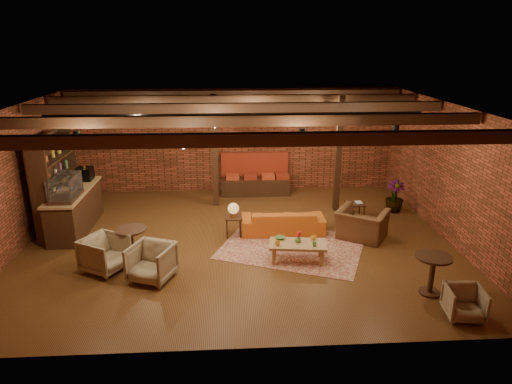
{
  "coord_description": "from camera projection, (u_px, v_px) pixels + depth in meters",
  "views": [
    {
      "loc": [
        -0.19,
        -10.0,
        4.62
      ],
      "look_at": [
        0.42,
        0.2,
        1.18
      ],
      "focal_mm": 32.0,
      "sensor_mm": 36.0,
      "label": 1
    }
  ],
  "objects": [
    {
      "name": "wall_left",
      "position": [
        14.0,
        182.0,
        10.15
      ],
      "size": [
        0.02,
        8.0,
        3.2
      ],
      "primitive_type": "cube",
      "color": "brown",
      "rests_on": "ground"
    },
    {
      "name": "ceiling_spotlights",
      "position": [
        237.0,
        123.0,
        10.04
      ],
      "size": [
        6.4,
        4.4,
        0.28
      ],
      "primitive_type": null,
      "color": "black",
      "rests_on": "ceiling"
    },
    {
      "name": "armchair_far",
      "position": [
        465.0,
        301.0,
        7.88
      ],
      "size": [
        0.68,
        0.65,
        0.63
      ],
      "primitive_type": "imported",
      "rotation": [
        0.0,
        0.0,
        -0.13
      ],
      "color": "#B4AA8B",
      "rests_on": "floor"
    },
    {
      "name": "side_table_book",
      "position": [
        355.0,
        204.0,
        12.03
      ],
      "size": [
        0.49,
        0.49,
        0.54
      ],
      "rotation": [
        0.0,
        0.0,
        0.05
      ],
      "color": "black",
      "rests_on": "floor"
    },
    {
      "name": "shelving_hutch",
      "position": [
        57.0,
        184.0,
        11.35
      ],
      "size": [
        0.52,
        2.0,
        2.4
      ],
      "primitive_type": null,
      "color": "black",
      "rests_on": "ground"
    },
    {
      "name": "wall_right",
      "position": [
        450.0,
        174.0,
        10.72
      ],
      "size": [
        0.02,
        8.0,
        3.2
      ],
      "primitive_type": "cube",
      "color": "brown",
      "rests_on": "ground"
    },
    {
      "name": "armchair_a",
      "position": [
        105.0,
        252.0,
        9.48
      ],
      "size": [
        1.04,
        1.06,
        0.82
      ],
      "primitive_type": "imported",
      "rotation": [
        0.0,
        0.0,
        1.05
      ],
      "color": "#B4AA8B",
      "rests_on": "floor"
    },
    {
      "name": "coffee_table",
      "position": [
        297.0,
        245.0,
        9.89
      ],
      "size": [
        1.29,
        0.75,
        0.67
      ],
      "rotation": [
        0.0,
        0.0,
        -0.12
      ],
      "color": "#A47C4C",
      "rests_on": "floor"
    },
    {
      "name": "sofa",
      "position": [
        283.0,
        221.0,
        11.38
      ],
      "size": [
        2.06,
        0.84,
        0.6
      ],
      "primitive_type": "imported",
      "rotation": [
        0.0,
        0.0,
        3.13
      ],
      "color": "#BF5C1A",
      "rests_on": "floor"
    },
    {
      "name": "rug",
      "position": [
        292.0,
        246.0,
        10.67
      ],
      "size": [
        3.82,
        3.41,
        0.01
      ],
      "primitive_type": "cube",
      "rotation": [
        0.0,
        0.0,
        -0.39
      ],
      "color": "maroon",
      "rests_on": "floor"
    },
    {
      "name": "banquette",
      "position": [
        255.0,
        178.0,
        14.18
      ],
      "size": [
        2.1,
        0.7,
        1.0
      ],
      "primitive_type": null,
      "color": "maroon",
      "rests_on": "ground"
    },
    {
      "name": "service_counter",
      "position": [
        74.0,
        200.0,
        11.4
      ],
      "size": [
        0.8,
        2.5,
        1.6
      ],
      "primitive_type": null,
      "color": "black",
      "rests_on": "ground"
    },
    {
      "name": "post_right",
      "position": [
        338.0,
        155.0,
        12.49
      ],
      "size": [
        0.16,
        0.16,
        3.2
      ],
      "primitive_type": "cube",
      "color": "black",
      "rests_on": "ground"
    },
    {
      "name": "plant_tall",
      "position": [
        398.0,
        166.0,
        12.43
      ],
      "size": [
        1.64,
        1.64,
        2.67
      ],
      "primitive_type": "imported",
      "rotation": [
        0.0,
        0.0,
        -0.1
      ],
      "color": "#4C7F4C",
      "rests_on": "floor"
    },
    {
      "name": "side_table_lamp",
      "position": [
        233.0,
        211.0,
        11.07
      ],
      "size": [
        0.41,
        0.41,
        0.85
      ],
      "rotation": [
        0.0,
        0.0,
        0.02
      ],
      "color": "black",
      "rests_on": "floor"
    },
    {
      "name": "round_table_right",
      "position": [
        433.0,
        269.0,
        8.55
      ],
      "size": [
        0.67,
        0.67,
        0.79
      ],
      "color": "black",
      "rests_on": "floor"
    },
    {
      "name": "ceiling_pipe",
      "position": [
        236.0,
        112.0,
        11.55
      ],
      "size": [
        9.6,
        0.12,
        0.12
      ],
      "primitive_type": "cylinder",
      "rotation": [
        0.0,
        1.57,
        0.0
      ],
      "color": "black",
      "rests_on": "ceiling"
    },
    {
      "name": "wall_back",
      "position": [
        235.0,
        141.0,
        14.22
      ],
      "size": [
        10.0,
        0.02,
        3.2
      ],
      "primitive_type": "cube",
      "color": "brown",
      "rests_on": "ground"
    },
    {
      "name": "ceiling",
      "position": [
        237.0,
        107.0,
        9.93
      ],
      "size": [
        10.0,
        8.0,
        0.02
      ],
      "primitive_type": "cube",
      "color": "black",
      "rests_on": "wall_back"
    },
    {
      "name": "plant_counter",
      "position": [
        78.0,
        181.0,
        11.46
      ],
      "size": [
        0.35,
        0.39,
        0.3
      ],
      "primitive_type": "imported",
      "color": "#337F33",
      "rests_on": "service_counter"
    },
    {
      "name": "ceiling_beams",
      "position": [
        237.0,
        113.0,
        9.97
      ],
      "size": [
        9.8,
        6.4,
        0.22
      ],
      "primitive_type": null,
      "color": "black",
      "rests_on": "ceiling"
    },
    {
      "name": "wall_front",
      "position": [
        244.0,
        257.0,
        6.65
      ],
      "size": [
        10.0,
        0.02,
        3.2
      ],
      "primitive_type": "cube",
      "color": "brown",
      "rests_on": "ground"
    },
    {
      "name": "round_table_left",
      "position": [
        131.0,
        238.0,
        9.94
      ],
      "size": [
        0.69,
        0.69,
        0.72
      ],
      "color": "black",
      "rests_on": "floor"
    },
    {
      "name": "floor",
      "position": [
        239.0,
        241.0,
        10.95
      ],
      "size": [
        10.0,
        10.0,
        0.0
      ],
      "primitive_type": "plane",
      "color": "#3D260F",
      "rests_on": "ground"
    },
    {
      "name": "service_sign",
      "position": [
        256.0,
        122.0,
        13.17
      ],
      "size": [
        0.86,
        0.06,
        0.3
      ],
      "primitive_type": "cube",
      "color": "orange",
      "rests_on": "ceiling"
    },
    {
      "name": "post_left",
      "position": [
        215.0,
        152.0,
        12.86
      ],
      "size": [
        0.16,
        0.16,
        3.2
      ],
      "primitive_type": "cube",
      "color": "black",
      "rests_on": "ground"
    },
    {
      "name": "armchair_right",
      "position": [
        362.0,
        219.0,
        10.98
      ],
      "size": [
        1.34,
        1.22,
        0.98
      ],
      "primitive_type": "imported",
      "rotation": [
        0.0,
        0.0,
        2.56
      ],
      "color": "brown",
      "rests_on": "floor"
    },
    {
      "name": "armchair_b",
      "position": [
        151.0,
        261.0,
        9.11
      ],
      "size": [
        1.02,
        0.99,
        0.82
      ],
      "primitive_type": "imported",
      "rotation": [
        0.0,
        0.0,
        -0.38
      ],
      "color": "#B4AA8B",
      "rests_on": "floor"
    }
  ]
}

